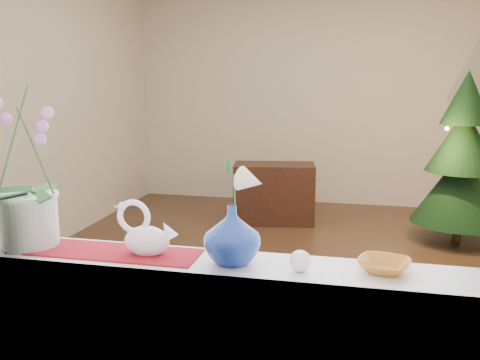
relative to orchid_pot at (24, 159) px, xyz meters
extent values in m
plane|color=#362516|center=(0.69, 2.37, -1.26)|extent=(5.00, 5.00, 0.00)
cube|color=beige|center=(0.69, 4.87, 0.09)|extent=(4.50, 0.10, 2.70)
cube|color=beige|center=(0.69, -0.13, 0.09)|extent=(4.50, 0.10, 2.70)
cube|color=beige|center=(-1.56, 2.37, 0.09)|extent=(0.10, 5.00, 2.70)
cube|color=white|center=(0.69, 0.00, -0.36)|extent=(2.20, 0.26, 0.04)
cube|color=maroon|center=(0.31, 0.00, -0.33)|extent=(0.70, 0.20, 0.01)
imported|color=navy|center=(0.79, -0.01, -0.22)|extent=(0.26, 0.26, 0.23)
sphere|color=white|center=(1.03, -0.04, -0.30)|extent=(0.08, 0.08, 0.07)
imported|color=#AD6D23|center=(1.30, 0.02, -0.32)|extent=(0.17, 0.17, 0.04)
cube|color=black|center=(0.32, 3.82, -0.94)|extent=(0.91, 0.56, 0.64)
camera|label=1|loc=(1.21, -1.72, 0.30)|focal=40.00mm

